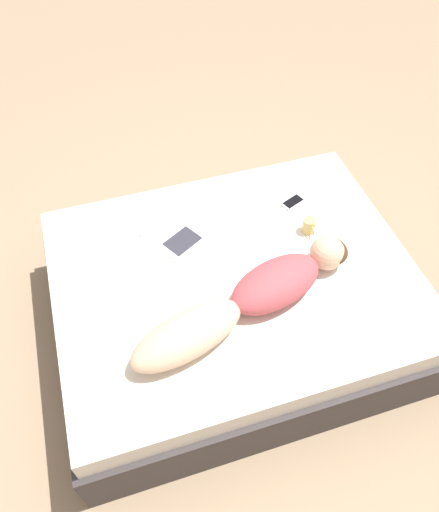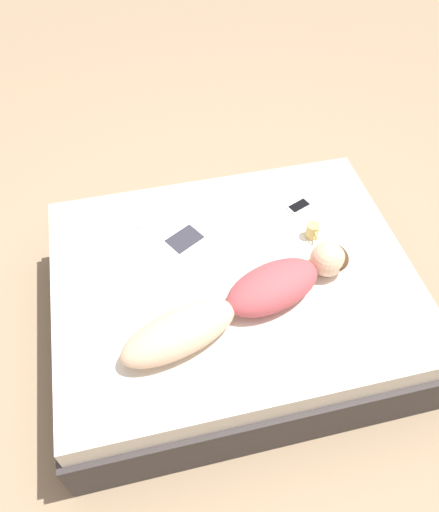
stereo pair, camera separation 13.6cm
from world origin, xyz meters
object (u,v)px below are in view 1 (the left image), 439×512
(open_magazine, at_px, (170,233))
(coffee_mug, at_px, (309,225))
(cell_phone, at_px, (293,202))
(person, at_px, (251,298))

(open_magazine, bearing_deg, coffee_mug, 43.90)
(coffee_mug, relative_size, cell_phone, 0.64)
(person, xyz_separation_m, open_magazine, (-0.66, -0.28, -0.09))
(open_magazine, relative_size, cell_phone, 2.98)
(coffee_mug, distance_m, cell_phone, 0.26)
(person, distance_m, open_magazine, 0.72)
(person, xyz_separation_m, coffee_mug, (-0.42, 0.53, -0.04))
(cell_phone, bearing_deg, person, -60.84)
(coffee_mug, bearing_deg, cell_phone, 177.85)
(open_magazine, height_order, cell_phone, same)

